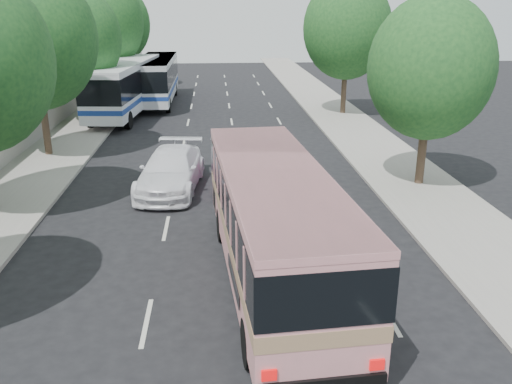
{
  "coord_description": "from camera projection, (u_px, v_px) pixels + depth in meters",
  "views": [
    {
      "loc": [
        -0.05,
        -13.79,
        7.5
      ],
      "look_at": [
        1.21,
        3.05,
        1.6
      ],
      "focal_mm": 38.0,
      "sensor_mm": 36.0,
      "label": 1
    }
  ],
  "objects": [
    {
      "name": "pink_taxi",
      "position": [
        237.0,
        171.0,
        23.16
      ],
      "size": [
        1.97,
        4.35,
        1.45
      ],
      "primitive_type": "imported",
      "rotation": [
        0.0,
        0.0,
        -0.06
      ],
      "color": "#E21388",
      "rests_on": "ground"
    },
    {
      "name": "white_pickup",
      "position": [
        171.0,
        170.0,
        22.83
      ],
      "size": [
        2.96,
        6.0,
        1.68
      ],
      "primitive_type": "imported",
      "rotation": [
        0.0,
        0.0,
        -0.11
      ],
      "color": "white",
      "rests_on": "ground"
    },
    {
      "name": "tree_left_f",
      "position": [
        118.0,
        21.0,
        48.59
      ],
      "size": [
        5.88,
        5.88,
        9.16
      ],
      "color": "#38281E",
      "rests_on": "ground"
    },
    {
      "name": "sidewalk_left",
      "position": [
        80.0,
        130.0,
        33.66
      ],
      "size": [
        4.0,
        90.0,
        0.15
      ],
      "primitive_type": "cube",
      "color": "#9E998E",
      "rests_on": "ground"
    },
    {
      "name": "tree_left_d",
      "position": [
        77.0,
        35.0,
        33.66
      ],
      "size": [
        5.52,
        5.52,
        8.6
      ],
      "color": "#38281E",
      "rests_on": "ground"
    },
    {
      "name": "low_wall",
      "position": [
        49.0,
        117.0,
        33.26
      ],
      "size": [
        0.3,
        90.0,
        1.5
      ],
      "primitive_type": "cube",
      "color": "#9E998E",
      "rests_on": "sidewalk_left"
    },
    {
      "name": "tour_coach_front",
      "position": [
        125.0,
        84.0,
        37.53
      ],
      "size": [
        3.82,
        12.58,
        3.71
      ],
      "rotation": [
        0.0,
        0.0,
        -0.09
      ],
      "color": "white",
      "rests_on": "ground"
    },
    {
      "name": "tour_coach_rear",
      "position": [
        157.0,
        76.0,
        42.36
      ],
      "size": [
        2.58,
        11.7,
        3.5
      ],
      "rotation": [
        0.0,
        0.0,
        0.0
      ],
      "color": "silver",
      "rests_on": "ground"
    },
    {
      "name": "tree_left_e",
      "position": [
        102.0,
        18.0,
        40.93
      ],
      "size": [
        6.3,
        6.3,
        9.82
      ],
      "color": "#38281E",
      "rests_on": "ground"
    },
    {
      "name": "taxi_roof_sign",
      "position": [
        237.0,
        152.0,
        22.89
      ],
      "size": [
        0.56,
        0.21,
        0.18
      ],
      "primitive_type": "cube",
      "rotation": [
        0.0,
        0.0,
        -0.06
      ],
      "color": "silver",
      "rests_on": "pink_taxi"
    },
    {
      "name": "ground",
      "position": [
        222.0,
        281.0,
        15.46
      ],
      "size": [
        120.0,
        120.0,
        0.0
      ],
      "primitive_type": "plane",
      "color": "black",
      "rests_on": "ground"
    },
    {
      "name": "pink_bus",
      "position": [
        274.0,
        214.0,
        14.7
      ],
      "size": [
        3.43,
        10.64,
        3.34
      ],
      "rotation": [
        0.0,
        0.0,
        0.07
      ],
      "color": "#D78A8F",
      "rests_on": "ground"
    },
    {
      "name": "sidewalk_right",
      "position": [
        349.0,
        125.0,
        34.87
      ],
      "size": [
        4.0,
        90.0,
        0.12
      ],
      "primitive_type": "cube",
      "color": "#9E998E",
      "rests_on": "ground"
    },
    {
      "name": "tree_left_c",
      "position": [
        35.0,
        34.0,
        25.96
      ],
      "size": [
        6.0,
        6.0,
        9.35
      ],
      "color": "#38281E",
      "rests_on": "ground"
    },
    {
      "name": "tree_right_near",
      "position": [
        434.0,
        63.0,
        21.84
      ],
      "size": [
        5.1,
        5.1,
        7.95
      ],
      "color": "#38281E",
      "rests_on": "ground"
    },
    {
      "name": "tree_right_far",
      "position": [
        349.0,
        25.0,
        36.63
      ],
      "size": [
        6.0,
        6.0,
        9.35
      ],
      "color": "#38281E",
      "rests_on": "ground"
    }
  ]
}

